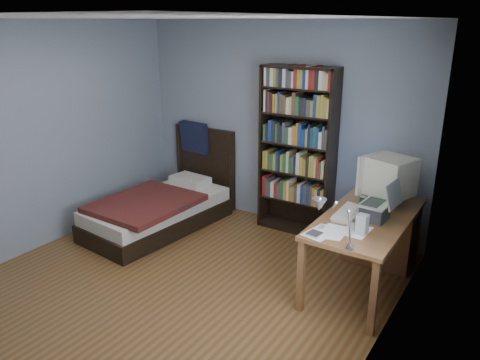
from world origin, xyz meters
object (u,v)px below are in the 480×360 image
at_px(laptop, 377,209).
at_px(desk_lamp, 325,210).
at_px(keyboard, 348,213).
at_px(soda_can, 363,202).
at_px(speaker, 362,224).
at_px(bookshelf, 297,152).
at_px(bed, 162,206).
at_px(crt_monitor, 388,177).
at_px(desk, 378,231).

distance_m(laptop, desk_lamp, 1.10).
relative_size(laptop, keyboard, 0.84).
bearing_deg(laptop, soda_can, 132.44).
height_order(desk_lamp, speaker, desk_lamp).
xyz_separation_m(soda_can, bookshelf, (-1.02, 0.60, 0.22)).
bearing_deg(speaker, bed, 175.30).
distance_m(crt_monitor, keyboard, 0.61).
distance_m(keyboard, speaker, 0.43).
bearing_deg(bed, desk_lamp, -22.60).
bearing_deg(speaker, desk_lamp, -93.04).
height_order(laptop, soda_can, laptop).
height_order(crt_monitor, bookshelf, bookshelf).
relative_size(desk, soda_can, 14.49).
bearing_deg(desk_lamp, speaker, 82.81).
height_order(crt_monitor, laptop, crt_monitor).
xyz_separation_m(desk_lamp, speaker, (0.08, 0.67, -0.35)).
distance_m(keyboard, soda_can, 0.26).
bearing_deg(keyboard, laptop, 4.38).
xyz_separation_m(bookshelf, bed, (-1.46, -0.79, -0.75)).
bearing_deg(desk_lamp, desk, 89.87).
bearing_deg(bookshelf, desk_lamp, -58.77).
xyz_separation_m(laptop, bed, (-2.70, 0.04, -0.58)).
bearing_deg(keyboard, crt_monitor, 66.88).
bearing_deg(crt_monitor, keyboard, -112.00).
xyz_separation_m(speaker, bed, (-2.69, 0.42, -0.56)).
height_order(desk, crt_monitor, crt_monitor).
bearing_deg(crt_monitor, desk_lamp, -91.59).
bearing_deg(speaker, desk, 99.71).
bearing_deg(desk_lamp, keyboard, 99.15).
distance_m(crt_monitor, soda_can, 0.37).
bearing_deg(bookshelf, desk, -18.58).
relative_size(desk, bed, 0.75).
bearing_deg(bed, keyboard, -1.61).
height_order(laptop, bed, bed).
bearing_deg(bookshelf, speaker, -44.75).
height_order(keyboard, bed, bed).
xyz_separation_m(crt_monitor, laptop, (0.06, -0.48, -0.16)).
relative_size(desk_lamp, speaker, 3.05).
height_order(soda_can, bed, bed).
bearing_deg(keyboard, bed, 177.26).
height_order(laptop, bookshelf, bookshelf).
xyz_separation_m(desk, keyboard, (-0.17, -0.48, 0.33)).
relative_size(keyboard, speaker, 2.61).
bearing_deg(desk_lamp, bed, 157.40).
relative_size(speaker, bookshelf, 0.09).
height_order(crt_monitor, desk_lamp, desk_lamp).
relative_size(bookshelf, bed, 0.98).
height_order(desk, speaker, speaker).
height_order(desk_lamp, bookshelf, bookshelf).
relative_size(crt_monitor, laptop, 1.37).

